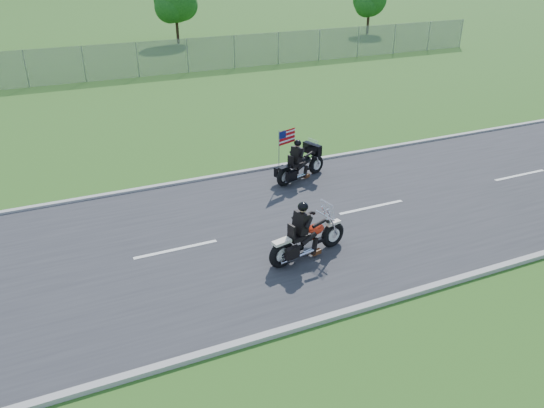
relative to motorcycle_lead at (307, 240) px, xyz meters
name	(u,v)px	position (x,y,z in m)	size (l,w,h in m)	color
ground	(248,235)	(-0.96, 1.64, -0.51)	(420.00, 420.00, 0.00)	#305A1C
road	(248,235)	(-0.96, 1.64, -0.49)	(120.00, 8.00, 0.04)	#28282B
curb_north	(204,179)	(-0.96, 5.69, -0.46)	(120.00, 0.18, 0.12)	#9E9B93
curb_south	(318,321)	(-0.96, -2.41, -0.46)	(120.00, 0.18, 0.12)	#9E9B93
fence	(26,69)	(-5.96, 21.64, 0.49)	(60.00, 0.03, 2.00)	gray
tree_fence_near	(176,3)	(5.08, 31.68, 2.46)	(3.52, 3.28, 4.75)	#382316
tree_fence_far	(370,1)	(21.08, 29.67, 2.13)	(3.08, 2.87, 4.20)	#382316
motorcycle_lead	(307,240)	(0.00, 0.00, 0.00)	(2.37, 0.91, 1.61)	black
motorcycle_follow	(301,166)	(2.03, 4.40, -0.01)	(2.10, 1.07, 1.82)	black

